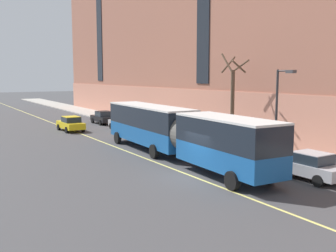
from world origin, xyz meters
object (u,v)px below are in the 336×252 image
object	(u,v)px
parked_car_champagne_5	(152,129)
taxi_cab	(71,124)
parked_car_navy_0	(208,142)
street_lamp	(280,104)
street_tree_mid_block	(233,99)
parked_car_black_1	(103,117)
city_bus	(176,130)
parked_car_silver_6	(124,123)
parked_car_silver_2	(309,166)

from	to	relation	value
parked_car_champagne_5	taxi_cab	xyz separation A→B (m)	(-5.34, 8.05, -0.00)
parked_car_navy_0	street_lamp	bearing A→B (deg)	-71.50
street_tree_mid_block	parked_car_black_1	bearing A→B (deg)	99.22
street_tree_mid_block	street_lamp	xyz separation A→B (m)	(-1.38, -6.32, 0.04)
parked_car_navy_0	parked_car_champagne_5	xyz separation A→B (m)	(-0.01, 8.73, 0.00)
city_bus	parked_car_black_1	world-z (taller)	city_bus
parked_car_black_1	street_tree_mid_block	xyz separation A→B (m)	(3.23, -19.92, 3.09)
parked_car_navy_0	parked_car_champagne_5	world-z (taller)	same
city_bus	parked_car_navy_0	world-z (taller)	city_bus
parked_car_silver_6	street_tree_mid_block	world-z (taller)	street_tree_mid_block
parked_car_silver_6	street_tree_mid_block	bearing A→B (deg)	-76.55
parked_car_silver_6	taxi_cab	xyz separation A→B (m)	(-5.21, 1.97, -0.00)
parked_car_champagne_5	street_lamp	bearing A→B (deg)	-82.70
city_bus	parked_car_champagne_5	bearing A→B (deg)	70.41
street_tree_mid_block	street_lamp	distance (m)	6.47
street_lamp	parked_car_silver_6	bearing A→B (deg)	95.48
street_tree_mid_block	street_lamp	size ratio (longest dim) A/B	1.23
parked_car_navy_0	street_tree_mid_block	distance (m)	4.53
parked_car_champagne_5	parked_car_silver_6	size ratio (longest dim) A/B	1.11
street_tree_mid_block	parked_car_champagne_5	bearing A→B (deg)	112.27
city_bus	street_lamp	size ratio (longest dim) A/B	3.19
city_bus	parked_car_navy_0	distance (m)	3.73
parked_car_black_1	street_tree_mid_block	world-z (taller)	street_tree_mid_block
parked_car_silver_6	taxi_cab	bearing A→B (deg)	159.33
city_bus	parked_car_silver_2	distance (m)	9.24
parked_car_black_1	street_tree_mid_block	size ratio (longest dim) A/B	0.57
parked_car_silver_6	street_tree_mid_block	size ratio (longest dim) A/B	0.57
parked_car_silver_6	street_tree_mid_block	xyz separation A→B (m)	(3.31, -13.86, 3.09)
parked_car_silver_2	street_lamp	distance (m)	5.28
street_tree_mid_block	parked_car_navy_0	bearing A→B (deg)	-163.28
parked_car_navy_0	parked_car_black_1	world-z (taller)	same
parked_car_champagne_5	parked_car_silver_6	distance (m)	6.08
parked_car_champagne_5	street_lamp	world-z (taller)	street_lamp
city_bus	parked_car_black_1	xyz separation A→B (m)	(3.35, 21.71, -1.25)
city_bus	parked_car_silver_2	world-z (taller)	city_bus
street_lamp	street_tree_mid_block	bearing A→B (deg)	77.70
parked_car_champagne_5	street_lamp	size ratio (longest dim) A/B	0.79
parked_car_silver_6	parked_car_navy_0	bearing A→B (deg)	-89.45
parked_car_black_1	parked_car_silver_2	distance (m)	30.15
parked_car_champagne_5	street_tree_mid_block	distance (m)	8.95
parked_car_black_1	parked_car_silver_6	bearing A→B (deg)	-90.75
parked_car_silver_2	parked_car_silver_6	bearing A→B (deg)	90.63
parked_car_navy_0	street_lamp	distance (m)	6.47
city_bus	street_lamp	bearing A→B (deg)	-41.04
parked_car_navy_0	parked_car_champagne_5	size ratio (longest dim) A/B	0.99
parked_car_navy_0	parked_car_silver_2	distance (m)	9.28
parked_car_black_1	taxi_cab	world-z (taller)	same
city_bus	taxi_cab	xyz separation A→B (m)	(-1.94, 17.61, -1.25)
parked_car_navy_0	street_tree_mid_block	xyz separation A→B (m)	(3.17, 0.95, 3.09)
parked_car_silver_6	parked_car_silver_2	bearing A→B (deg)	-89.37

